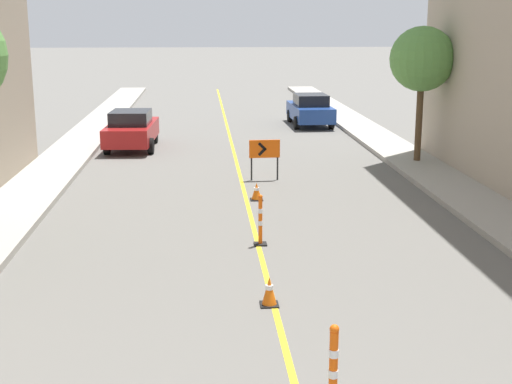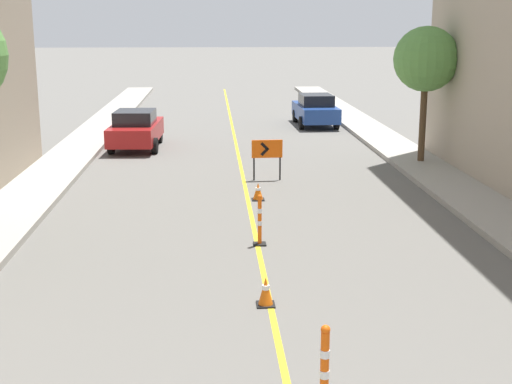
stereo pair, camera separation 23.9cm
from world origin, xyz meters
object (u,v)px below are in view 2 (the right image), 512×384
arrow_barricade_primary (267,151)px  parked_car_curb_near (136,129)px  delineator_post_front (324,373)px  street_tree_right_near (426,60)px  parked_car_curb_mid (315,110)px  delineator_post_rear (260,223)px  traffic_cone_third (258,192)px  traffic_cone_second (266,291)px

arrow_barricade_primary → parked_car_curb_near: parked_car_curb_near is taller
delineator_post_front → street_tree_right_near: street_tree_right_near is taller
delineator_post_front → parked_car_curb_mid: parked_car_curb_mid is taller
delineator_post_front → delineator_post_rear: bearing=92.8°
delineator_post_front → traffic_cone_third: bearing=90.6°
parked_car_curb_near → street_tree_right_near: size_ratio=0.91×
delineator_post_rear → street_tree_right_near: size_ratio=0.25×
delineator_post_rear → parked_car_curb_mid: parked_car_curb_mid is taller
traffic_cone_third → street_tree_right_near: bearing=37.6°
traffic_cone_second → parked_car_curb_near: bearing=103.4°
traffic_cone_second → street_tree_right_near: bearing=62.6°
arrow_barricade_primary → street_tree_right_near: street_tree_right_near is taller
arrow_barricade_primary → street_tree_right_near: (5.79, 2.14, 2.82)m
parked_car_curb_near → street_tree_right_near: 11.91m
traffic_cone_third → parked_car_curb_mid: size_ratio=0.12×
traffic_cone_third → delineator_post_front: 11.68m
delineator_post_rear → traffic_cone_third: bearing=86.8°
traffic_cone_third → delineator_post_rear: size_ratio=0.43×
traffic_cone_second → parked_car_curb_mid: bearing=79.6°
arrow_barricade_primary → street_tree_right_near: 6.79m
traffic_cone_third → delineator_post_front: size_ratio=0.42×
delineator_post_rear → delineator_post_front: bearing=-87.2°
traffic_cone_third → street_tree_right_near: 8.66m
delineator_post_front → parked_car_curb_mid: bearing=82.0°
parked_car_curb_mid → traffic_cone_third: bearing=-105.8°
traffic_cone_second → traffic_cone_third: 8.00m
arrow_barricade_primary → parked_car_curb_mid: 13.03m
parked_car_curb_near → delineator_post_rear: bearing=-69.7°
delineator_post_rear → traffic_cone_second: bearing=-92.2°
delineator_post_rear → parked_car_curb_near: size_ratio=0.28×
traffic_cone_second → parked_car_curb_mid: (4.28, 23.24, 0.53)m
traffic_cone_third → street_tree_right_near: size_ratio=0.11×
parked_car_curb_near → parked_car_curb_mid: bearing=39.2°
parked_car_curb_mid → street_tree_right_near: bearing=-78.6°
arrow_barricade_primary → parked_car_curb_near: size_ratio=0.31×
delineator_post_front → street_tree_right_near: bearing=69.6°
delineator_post_rear → arrow_barricade_primary: size_ratio=0.90×
street_tree_right_near → delineator_post_rear: bearing=-125.4°
delineator_post_front → arrow_barricade_primary: size_ratio=0.92×
delineator_post_front → arrow_barricade_primary: bearing=88.6°
parked_car_curb_near → parked_car_curb_mid: 10.37m
traffic_cone_third → parked_car_curb_mid: 15.74m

